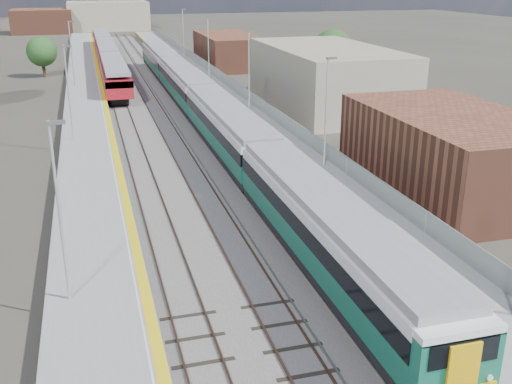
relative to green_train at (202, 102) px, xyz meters
name	(u,v)px	position (x,y,z in m)	size (l,w,h in m)	color
ground	(172,106)	(-1.50, 10.20, -2.33)	(320.00, 320.00, 0.00)	#47443A
ballast_bed	(149,102)	(-3.75, 12.70, -2.30)	(10.50, 155.00, 0.06)	#565451
tracks	(153,99)	(-3.15, 14.37, -2.22)	(8.96, 160.00, 0.17)	#4C3323
platform_right	(214,94)	(3.78, 12.69, -1.79)	(4.70, 155.00, 8.52)	slate
platform_left	(86,101)	(-10.55, 12.69, -1.81)	(4.30, 155.00, 8.52)	slate
green_train	(202,102)	(0.00, 0.00, 0.00)	(3.00, 83.49, 3.30)	black
red_train	(107,55)	(-7.00, 39.48, -0.13)	(2.94, 59.65, 3.71)	black
tree_c	(42,51)	(-15.92, 34.53, 1.20)	(4.14, 4.14, 5.61)	#382619
tree_d	(333,50)	(20.74, 18.68, 2.07)	(5.15, 5.15, 6.99)	#382619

